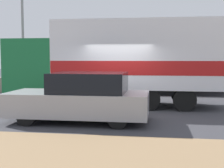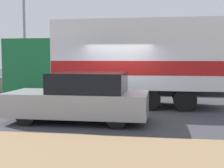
{
  "view_description": "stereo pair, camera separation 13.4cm",
  "coord_description": "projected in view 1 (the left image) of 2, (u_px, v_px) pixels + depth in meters",
  "views": [
    {
      "loc": [
        1.43,
        -10.23,
        2.0
      ],
      "look_at": [
        -0.18,
        0.82,
        1.04
      ],
      "focal_mm": 50.0,
      "sensor_mm": 36.0,
      "label": 1
    },
    {
      "loc": [
        1.56,
        -10.2,
        2.0
      ],
      "look_at": [
        -0.18,
        0.82,
        1.04
      ],
      "focal_mm": 50.0,
      "sensor_mm": 36.0,
      "label": 2
    }
  ],
  "objects": [
    {
      "name": "ground_plane",
      "position": [
        114.0,
        117.0,
        10.46
      ],
      "size": [
        80.0,
        80.0,
        0.0
      ],
      "primitive_type": "plane",
      "color": "#38383D"
    },
    {
      "name": "street_lamp",
      "position": [
        22.0,
        11.0,
        16.75
      ],
      "size": [
        0.56,
        0.28,
        7.84
      ],
      "color": "gray",
      "rests_on": "ground_plane"
    },
    {
      "name": "car_hatchback",
      "position": [
        81.0,
        98.0,
        9.65
      ],
      "size": [
        4.33,
        1.86,
        1.53
      ],
      "rotation": [
        0.0,
        0.0,
        3.14
      ],
      "color": "#9E9EA3",
      "rests_on": "ground_plane"
    },
    {
      "name": "box_truck",
      "position": [
        119.0,
        61.0,
        12.81
      ],
      "size": [
        8.63,
        2.49,
        3.44
      ],
      "rotation": [
        0.0,
        0.0,
        3.14
      ],
      "color": "#196B38",
      "rests_on": "ground_plane"
    },
    {
      "name": "stone_wall_backdrop",
      "position": [
        130.0,
        87.0,
        16.69
      ],
      "size": [
        60.0,
        0.35,
        0.86
      ],
      "color": "gray",
      "rests_on": "ground_plane"
    }
  ]
}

